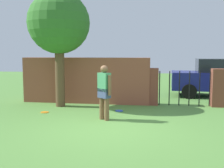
{
  "coord_description": "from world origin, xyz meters",
  "views": [
    {
      "loc": [
        1.18,
        -6.84,
        1.97
      ],
      "look_at": [
        -0.13,
        1.57,
        1.0
      ],
      "focal_mm": 43.54,
      "sensor_mm": 36.0,
      "label": 1
    }
  ],
  "objects_px": {
    "tree": "(59,24)",
    "car": "(219,78)",
    "frisbee_orange": "(45,112)",
    "frisbee_blue": "(119,111)",
    "person": "(104,90)"
  },
  "relations": [
    {
      "from": "tree",
      "to": "person",
      "type": "xyz_separation_m",
      "value": [
        1.99,
        -1.79,
        -2.12
      ]
    },
    {
      "from": "tree",
      "to": "frisbee_orange",
      "type": "bearing_deg",
      "value": -97.78
    },
    {
      "from": "car",
      "to": "frisbee_orange",
      "type": "xyz_separation_m",
      "value": [
        -6.51,
        -4.38,
        -0.85
      ]
    },
    {
      "from": "car",
      "to": "frisbee_orange",
      "type": "relative_size",
      "value": 15.83
    },
    {
      "from": "person",
      "to": "car",
      "type": "relative_size",
      "value": 0.38
    },
    {
      "from": "person",
      "to": "frisbee_blue",
      "type": "relative_size",
      "value": 6.0
    },
    {
      "from": "tree",
      "to": "frisbee_blue",
      "type": "distance_m",
      "value": 3.8
    },
    {
      "from": "car",
      "to": "frisbee_blue",
      "type": "relative_size",
      "value": 15.83
    },
    {
      "from": "tree",
      "to": "frisbee_orange",
      "type": "xyz_separation_m",
      "value": [
        -0.15,
        -1.13,
        -3.01
      ]
    },
    {
      "from": "tree",
      "to": "frisbee_blue",
      "type": "relative_size",
      "value": 15.5
    },
    {
      "from": "person",
      "to": "frisbee_orange",
      "type": "relative_size",
      "value": 6.0
    },
    {
      "from": "frisbee_orange",
      "to": "tree",
      "type": "bearing_deg",
      "value": 82.22
    },
    {
      "from": "tree",
      "to": "car",
      "type": "xyz_separation_m",
      "value": [
        6.35,
        3.25,
        -2.16
      ]
    },
    {
      "from": "car",
      "to": "frisbee_blue",
      "type": "height_order",
      "value": "car"
    },
    {
      "from": "tree",
      "to": "person",
      "type": "distance_m",
      "value": 3.41
    }
  ]
}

